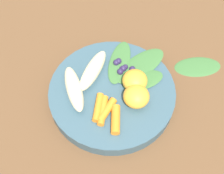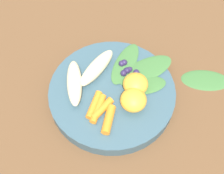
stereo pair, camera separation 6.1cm
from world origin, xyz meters
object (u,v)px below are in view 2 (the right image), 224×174
Objects in this scene: bowl at (112,93)px; banana_peeled_right at (97,68)px; orange_segment_near at (135,84)px; kale_leaf_stray at (206,80)px; banana_peeled_left at (74,84)px.

bowl is 2.40× the size of banana_peeled_right.
orange_segment_near is 0.47× the size of kale_leaf_stray.
kale_leaf_stray is at bearing 123.90° from banana_peeled_right.
orange_segment_near is (-0.04, -0.09, 0.00)m from banana_peeled_right.
bowl is 0.22m from kale_leaf_stray.
orange_segment_near reaches higher than banana_peeled_left.
orange_segment_near reaches higher than banana_peeled_right.
kale_leaf_stray is at bearing 91.93° from banana_peeled_left.
orange_segment_near is 0.18m from kale_leaf_stray.
banana_peeled_left is 1.00× the size of banana_peeled_right.
bowl is 0.09m from banana_peeled_left.
orange_segment_near reaches higher than bowl.
banana_peeled_left and banana_peeled_right have the same top height.
orange_segment_near is at bearing -83.79° from bowl.
banana_peeled_left is 1.02× the size of kale_leaf_stray.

